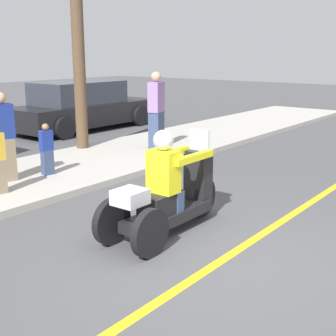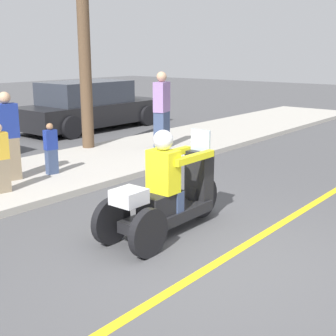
{
  "view_description": "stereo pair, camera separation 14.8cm",
  "coord_description": "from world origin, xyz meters",
  "px_view_note": "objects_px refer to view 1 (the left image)",
  "views": [
    {
      "loc": [
        -4.29,
        -2.56,
        2.34
      ],
      "look_at": [
        0.32,
        1.03,
        0.88
      ],
      "focal_mm": 50.0,
      "sensor_mm": 36.0,
      "label": 1
    },
    {
      "loc": [
        -4.2,
        -2.68,
        2.34
      ],
      "look_at": [
        0.32,
        1.03,
        0.88
      ],
      "focal_mm": 50.0,
      "sensor_mm": 36.0,
      "label": 2
    }
  ],
  "objects_px": {
    "spectator_by_tree": "(156,112)",
    "parked_car_lot_left": "(83,107)",
    "tree_trunk": "(79,72)",
    "spectator_with_child": "(3,139)",
    "spectator_near_curb": "(47,150)",
    "motorcycle_trike": "(168,196)"
  },
  "relations": [
    {
      "from": "spectator_by_tree",
      "to": "parked_car_lot_left",
      "type": "distance_m",
      "value": 4.22
    },
    {
      "from": "tree_trunk",
      "to": "spectator_with_child",
      "type": "bearing_deg",
      "value": -157.84
    },
    {
      "from": "spectator_by_tree",
      "to": "parked_car_lot_left",
      "type": "relative_size",
      "value": 0.37
    },
    {
      "from": "spectator_with_child",
      "to": "spectator_by_tree",
      "type": "relative_size",
      "value": 0.87
    },
    {
      "from": "tree_trunk",
      "to": "spectator_near_curb",
      "type": "bearing_deg",
      "value": -146.61
    },
    {
      "from": "spectator_with_child",
      "to": "spectator_near_curb",
      "type": "bearing_deg",
      "value": -18.09
    },
    {
      "from": "motorcycle_trike",
      "to": "spectator_with_child",
      "type": "distance_m",
      "value": 3.59
    },
    {
      "from": "motorcycle_trike",
      "to": "spectator_with_child",
      "type": "height_order",
      "value": "spectator_with_child"
    },
    {
      "from": "motorcycle_trike",
      "to": "spectator_near_curb",
      "type": "xyz_separation_m",
      "value": [
        0.65,
        3.33,
        0.08
      ]
    },
    {
      "from": "spectator_with_child",
      "to": "parked_car_lot_left",
      "type": "relative_size",
      "value": 0.32
    },
    {
      "from": "spectator_by_tree",
      "to": "tree_trunk",
      "type": "bearing_deg",
      "value": 124.89
    },
    {
      "from": "parked_car_lot_left",
      "to": "spectator_near_curb",
      "type": "bearing_deg",
      "value": -138.46
    },
    {
      "from": "spectator_by_tree",
      "to": "spectator_near_curb",
      "type": "bearing_deg",
      "value": 178.89
    },
    {
      "from": "spectator_with_child",
      "to": "spectator_near_curb",
      "type": "height_order",
      "value": "spectator_with_child"
    },
    {
      "from": "spectator_near_curb",
      "to": "tree_trunk",
      "type": "height_order",
      "value": "tree_trunk"
    },
    {
      "from": "spectator_by_tree",
      "to": "tree_trunk",
      "type": "relative_size",
      "value": 0.51
    },
    {
      "from": "spectator_near_curb",
      "to": "tree_trunk",
      "type": "distance_m",
      "value": 2.83
    },
    {
      "from": "spectator_by_tree",
      "to": "tree_trunk",
      "type": "xyz_separation_m",
      "value": [
        -1.01,
        1.44,
        0.9
      ]
    },
    {
      "from": "spectator_with_child",
      "to": "spectator_by_tree",
      "type": "height_order",
      "value": "spectator_by_tree"
    },
    {
      "from": "spectator_with_child",
      "to": "tree_trunk",
      "type": "bearing_deg",
      "value": 22.16
    },
    {
      "from": "motorcycle_trike",
      "to": "spectator_near_curb",
      "type": "bearing_deg",
      "value": 78.98
    },
    {
      "from": "motorcycle_trike",
      "to": "tree_trunk",
      "type": "distance_m",
      "value": 5.63
    }
  ]
}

